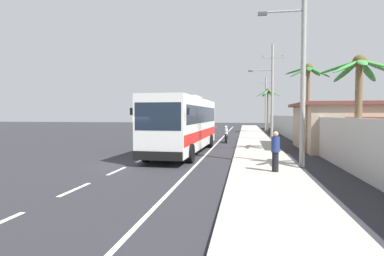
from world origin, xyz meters
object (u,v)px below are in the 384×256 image
(coach_bus_foreground, at_px, (185,123))
(utility_pole_far, at_px, (266,104))
(motorcycle_beside_bus, at_px, (226,136))
(palm_second, at_px, (359,86))
(utility_pole_nearest, at_px, (302,57))
(utility_pole_mid, at_px, (271,89))
(pedestrian_near_kerb, at_px, (275,150))
(palm_nearest, at_px, (268,99))
(palm_third, at_px, (308,84))

(coach_bus_foreground, relative_size, utility_pole_far, 1.51)
(motorcycle_beside_bus, relative_size, palm_second, 0.38)
(utility_pole_nearest, xyz_separation_m, utility_pole_mid, (-0.16, 15.63, -0.35))
(coach_bus_foreground, relative_size, utility_pole_mid, 1.27)
(utility_pole_nearest, xyz_separation_m, palm_second, (2.11, -1.50, -1.58))
(coach_bus_foreground, distance_m, palm_second, 10.95)
(pedestrian_near_kerb, xyz_separation_m, utility_pole_nearest, (1.41, 2.19, 4.37))
(utility_pole_nearest, relative_size, utility_pole_far, 1.27)
(utility_pole_nearest, distance_m, palm_nearest, 28.28)
(utility_pole_mid, xyz_separation_m, palm_nearest, (0.56, 12.64, -0.35))
(pedestrian_near_kerb, relative_size, utility_pole_far, 0.22)
(pedestrian_near_kerb, relative_size, palm_nearest, 0.28)
(motorcycle_beside_bus, xyz_separation_m, palm_second, (6.57, -14.24, 3.22))
(pedestrian_near_kerb, relative_size, palm_third, 0.29)
(coach_bus_foreground, xyz_separation_m, utility_pole_nearest, (6.77, -4.64, 3.38))
(motorcycle_beside_bus, distance_m, utility_pole_mid, 6.82)
(pedestrian_near_kerb, distance_m, utility_pole_mid, 18.31)
(palm_second, height_order, palm_third, palm_third)
(motorcycle_beside_bus, bearing_deg, pedestrian_near_kerb, -78.48)
(motorcycle_beside_bus, height_order, utility_pole_nearest, utility_pole_nearest)
(utility_pole_far, xyz_separation_m, palm_nearest, (0.09, -2.98, 0.52))
(palm_third, bearing_deg, pedestrian_near_kerb, -109.53)
(palm_nearest, bearing_deg, utility_pole_far, 91.72)
(pedestrian_near_kerb, relative_size, palm_second, 0.34)
(coach_bus_foreground, height_order, palm_third, palm_third)
(coach_bus_foreground, bearing_deg, motorcycle_beside_bus, 74.09)
(utility_pole_nearest, bearing_deg, utility_pole_mid, 90.59)
(pedestrian_near_kerb, distance_m, palm_third, 9.24)
(utility_pole_far, relative_size, palm_third, 1.34)
(utility_pole_nearest, xyz_separation_m, palm_third, (1.44, 5.85, -0.81))
(palm_second, xyz_separation_m, palm_third, (-0.67, 7.35, 0.77))
(palm_nearest, relative_size, palm_second, 1.20)
(pedestrian_near_kerb, relative_size, utility_pole_mid, 0.18)
(coach_bus_foreground, distance_m, utility_pole_far, 27.62)
(utility_pole_nearest, bearing_deg, utility_pole_far, 89.43)
(utility_pole_nearest, relative_size, palm_nearest, 1.64)
(utility_pole_mid, xyz_separation_m, palm_third, (1.60, -9.78, -0.47))
(utility_pole_nearest, xyz_separation_m, palm_nearest, (0.40, 28.27, -0.70))
(utility_pole_far, bearing_deg, coach_bus_foreground, -104.89)
(pedestrian_near_kerb, xyz_separation_m, utility_pole_far, (1.72, 33.44, 3.15))
(utility_pole_nearest, bearing_deg, pedestrian_near_kerb, -122.85)
(utility_pole_nearest, height_order, palm_third, utility_pole_nearest)
(utility_pole_nearest, bearing_deg, palm_second, -35.40)
(motorcycle_beside_bus, xyz_separation_m, utility_pole_mid, (4.30, 2.88, 4.45))
(coach_bus_foreground, xyz_separation_m, utility_pole_far, (7.07, 26.61, 2.16))
(pedestrian_near_kerb, height_order, palm_second, palm_second)
(utility_pole_mid, bearing_deg, palm_third, -80.71)
(coach_bus_foreground, xyz_separation_m, utility_pole_mid, (6.61, 10.98, 3.04))
(palm_nearest, bearing_deg, utility_pole_mid, -92.53)
(utility_pole_mid, bearing_deg, motorcycle_beside_bus, -146.15)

